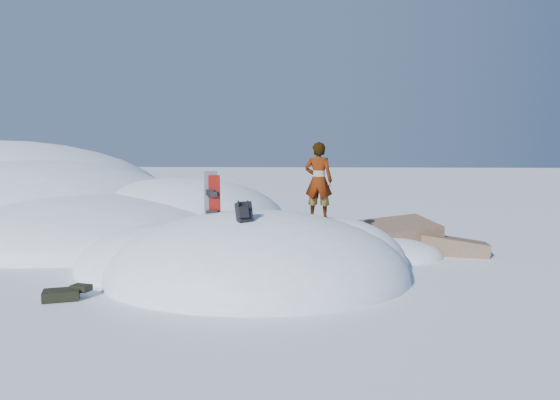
{
  "coord_description": "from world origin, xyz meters",
  "views": [
    {
      "loc": [
        1.14,
        -12.18,
        3.0
      ],
      "look_at": [
        0.53,
        0.3,
        1.73
      ],
      "focal_mm": 35.0,
      "sensor_mm": 36.0,
      "label": 1
    }
  ],
  "objects_px": {
    "backpack": "(244,212)",
    "person": "(319,181)",
    "snowboard_red": "(215,206)",
    "snowboard_dark": "(211,205)"
  },
  "relations": [
    {
      "from": "snowboard_dark",
      "to": "snowboard_red",
      "type": "bearing_deg",
      "value": -24.15
    },
    {
      "from": "snowboard_dark",
      "to": "person",
      "type": "relative_size",
      "value": 0.89
    },
    {
      "from": "backpack",
      "to": "person",
      "type": "relative_size",
      "value": 0.28
    },
    {
      "from": "backpack",
      "to": "person",
      "type": "height_order",
      "value": "person"
    },
    {
      "from": "backpack",
      "to": "snowboard_dark",
      "type": "bearing_deg",
      "value": 96.61
    },
    {
      "from": "snowboard_dark",
      "to": "backpack",
      "type": "bearing_deg",
      "value": -59.92
    },
    {
      "from": "snowboard_dark",
      "to": "person",
      "type": "distance_m",
      "value": 2.6
    },
    {
      "from": "snowboard_red",
      "to": "backpack",
      "type": "bearing_deg",
      "value": -51.22
    },
    {
      "from": "backpack",
      "to": "person",
      "type": "distance_m",
      "value": 2.4
    },
    {
      "from": "snowboard_red",
      "to": "person",
      "type": "bearing_deg",
      "value": 16.61
    }
  ]
}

